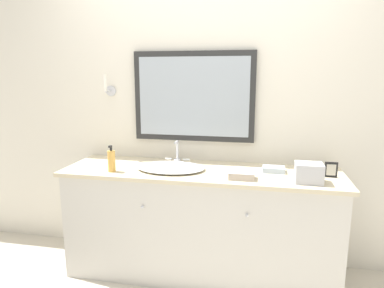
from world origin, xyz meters
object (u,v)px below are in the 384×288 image
at_px(soap_bottle, 112,161).
at_px(appliance_box, 309,173).
at_px(picture_frame, 331,170).
at_px(sink_basin, 171,167).

bearing_deg(soap_bottle, appliance_box, 0.68).
xyz_separation_m(soap_bottle, picture_frame, (1.58, 0.17, -0.03)).
height_order(soap_bottle, appliance_box, soap_bottle).
height_order(sink_basin, picture_frame, sink_basin).
distance_m(sink_basin, soap_bottle, 0.45).
xyz_separation_m(sink_basin, soap_bottle, (-0.42, -0.15, 0.06)).
relative_size(sink_basin, appliance_box, 2.93).
distance_m(sink_basin, picture_frame, 1.17).
relative_size(appliance_box, picture_frame, 1.63).
bearing_deg(sink_basin, picture_frame, 1.21).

